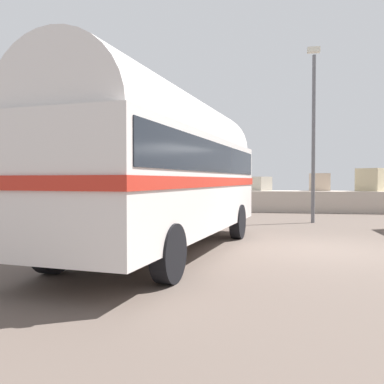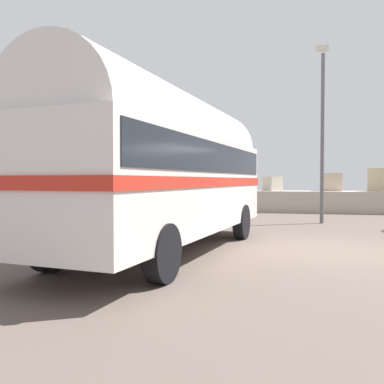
{
  "view_description": "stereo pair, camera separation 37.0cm",
  "coord_description": "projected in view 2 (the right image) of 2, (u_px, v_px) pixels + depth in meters",
  "views": [
    {
      "loc": [
        -1.51,
        -9.95,
        1.67
      ],
      "look_at": [
        -3.01,
        -1.21,
        1.4
      ],
      "focal_mm": 38.01,
      "sensor_mm": 36.0,
      "label": 1
    },
    {
      "loc": [
        -1.14,
        -9.88,
        1.67
      ],
      "look_at": [
        -3.01,
        -1.21,
        1.4
      ],
      "focal_mm": 38.01,
      "sensor_mm": 36.0,
      "label": 2
    }
  ],
  "objects": [
    {
      "name": "breakwater",
      "position": [
        298.0,
        198.0,
        21.02
      ],
      "size": [
        31.36,
        2.25,
        2.45
      ],
      "color": "#B6A89B",
      "rests_on": "ground"
    },
    {
      "name": "lamp_post",
      "position": [
        322.0,
        128.0,
        15.21
      ],
      "size": [
        0.44,
        1.14,
        6.43
      ],
      "color": "#5B5B60",
      "rests_on": "ground"
    },
    {
      "name": "vintage_coach",
      "position": [
        167.0,
        163.0,
        9.25
      ],
      "size": [
        3.71,
        8.85,
        3.7
      ],
      "rotation": [
        0.0,
        0.0,
        -0.15
      ],
      "color": "black",
      "rests_on": "ground"
    },
    {
      "name": "ground",
      "position": [
        329.0,
        251.0,
        9.46
      ],
      "size": [
        32.0,
        26.0,
        0.02
      ],
      "color": "brown"
    }
  ]
}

